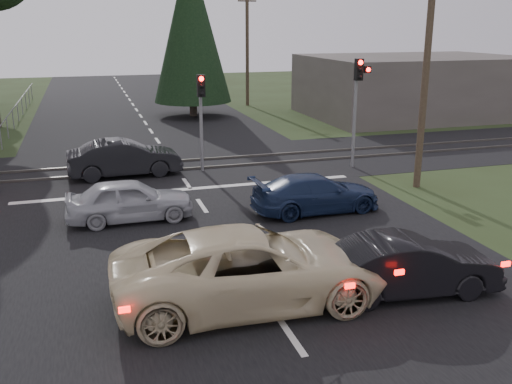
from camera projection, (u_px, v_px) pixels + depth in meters
name	position (u px, v px, depth m)	size (l,w,h in m)	color
ground	(250.00, 276.00, 14.35)	(120.00, 120.00, 0.00)	#283317
road	(183.00, 177.00, 23.52)	(14.00, 100.00, 0.01)	black
rail_corridor	(175.00, 166.00, 25.36)	(120.00, 8.00, 0.01)	black
stop_line	(191.00, 189.00, 21.87)	(13.00, 0.35, 0.00)	silver
rail_near	(178.00, 169.00, 24.61)	(120.00, 0.12, 0.10)	#59544C
rail_far	(172.00, 161.00, 26.08)	(120.00, 0.12, 0.10)	#59544C
traffic_signal_right	(358.00, 92.00, 24.19)	(0.68, 0.48, 4.70)	slate
traffic_signal_center	(201.00, 106.00, 23.63)	(0.32, 0.48, 4.10)	slate
utility_pole_near	(427.00, 63.00, 20.86)	(1.80, 0.26, 9.00)	#4C3D2D
utility_pole_mid	(247.00, 42.00, 42.89)	(1.80, 0.26, 9.00)	#4C3D2D
utility_pole_far	(188.00, 36.00, 65.84)	(1.80, 0.26, 9.00)	#4C3D2D
conifer_tree	(191.00, 25.00, 37.48)	(5.20, 5.20, 11.00)	#473D33
fence_left	(12.00, 134.00, 32.85)	(0.10, 36.00, 1.20)	slate
building_right	(413.00, 86.00, 38.95)	(14.00, 10.00, 4.00)	#59514C
cream_coupe	(251.00, 268.00, 12.75)	(2.86, 6.20, 1.72)	beige
dark_hatchback	(409.00, 266.00, 13.27)	(1.47, 4.21, 1.39)	black
silver_car	(130.00, 200.00, 18.22)	(1.61, 4.00, 1.36)	#A4A5AC
blue_sedan	(316.00, 193.00, 19.10)	(1.78, 4.38, 1.27)	#172445
dark_car_far	(125.00, 158.00, 23.54)	(1.60, 4.59, 1.51)	black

